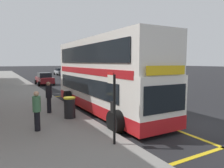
% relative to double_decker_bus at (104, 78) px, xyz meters
% --- Properties ---
extents(ground_plane, '(260.00, 260.00, 0.00)m').
position_rel_double_decker_bus_xyz_m(ground_plane, '(2.46, 27.23, -2.06)').
color(ground_plane, black).
extents(pavement_near, '(6.00, 76.00, 0.14)m').
position_rel_double_decker_bus_xyz_m(pavement_near, '(-4.54, 27.23, -1.99)').
color(pavement_near, gray).
rests_on(pavement_near, ground).
extents(double_decker_bus, '(3.18, 10.69, 4.40)m').
position_rel_double_decker_bus_xyz_m(double_decker_bus, '(0.00, 0.00, 0.00)').
color(double_decker_bus, white).
rests_on(double_decker_bus, ground).
extents(bus_bay_markings, '(2.82, 14.03, 0.01)m').
position_rel_double_decker_bus_xyz_m(bus_bay_markings, '(-0.14, -0.07, -2.06)').
color(bus_bay_markings, gold).
rests_on(bus_bay_markings, ground).
extents(bus_stop_sign, '(0.09, 0.51, 2.54)m').
position_rel_double_decker_bus_xyz_m(bus_stop_sign, '(-2.19, -5.04, -0.41)').
color(bus_stop_sign, black).
rests_on(bus_stop_sign, pavement_near).
extents(parked_car_silver_ahead, '(2.09, 4.20, 1.62)m').
position_rel_double_decker_bus_xyz_m(parked_car_silver_ahead, '(7.22, 37.41, -1.26)').
color(parked_car_silver_ahead, '#B2B5BA').
rests_on(parked_car_silver_ahead, ground).
extents(parked_car_navy_kerbside, '(2.09, 4.20, 1.62)m').
position_rel_double_decker_bus_xyz_m(parked_car_navy_kerbside, '(5.19, 23.93, -1.26)').
color(parked_car_navy_kerbside, navy).
rests_on(parked_car_navy_kerbside, ground).
extents(parked_car_maroon_behind, '(2.09, 4.20, 1.62)m').
position_rel_double_decker_bus_xyz_m(parked_car_maroon_behind, '(-0.19, 17.32, -1.26)').
color(parked_car_maroon_behind, maroon).
rests_on(parked_car_maroon_behind, ground).
extents(parked_car_black_far, '(2.09, 4.20, 1.62)m').
position_rel_double_decker_bus_xyz_m(parked_car_black_far, '(7.16, 32.36, -1.26)').
color(parked_car_black_far, black).
rests_on(parked_car_black_far, ground).
extents(pedestrian_waiting_near_sign, '(0.34, 0.34, 1.79)m').
position_rel_double_decker_bus_xyz_m(pedestrian_waiting_near_sign, '(-3.20, 0.61, -0.94)').
color(pedestrian_waiting_near_sign, black).
rests_on(pedestrian_waiting_near_sign, pavement_near).
extents(pedestrian_further_back, '(0.34, 0.34, 1.70)m').
position_rel_double_decker_bus_xyz_m(pedestrian_further_back, '(-4.32, -2.30, -1.00)').
color(pedestrian_further_back, black).
rests_on(pedestrian_further_back, pavement_near).
extents(litter_bin, '(0.60, 0.60, 1.09)m').
position_rel_double_decker_bus_xyz_m(litter_bin, '(-2.50, -1.00, -1.37)').
color(litter_bin, black).
rests_on(litter_bin, pavement_near).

